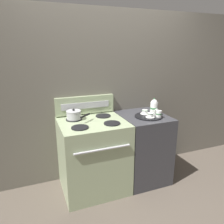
{
  "coord_description": "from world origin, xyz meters",
  "views": [
    {
      "loc": [
        -0.97,
        -2.34,
        1.72
      ],
      "look_at": [
        -0.03,
        0.04,
        0.97
      ],
      "focal_mm": 35.0,
      "sensor_mm": 36.0,
      "label": 1
    }
  ],
  "objects_px": {
    "saucepan": "(74,115)",
    "creamer_jug": "(159,114)",
    "stove": "(93,156)",
    "serving_tray": "(148,116)",
    "teacup_right": "(145,112)",
    "teapot": "(154,107)",
    "teacup_left": "(150,115)"
  },
  "relations": [
    {
      "from": "stove",
      "to": "teacup_left",
      "type": "bearing_deg",
      "value": -11.09
    },
    {
      "from": "saucepan",
      "to": "teacup_right",
      "type": "relative_size",
      "value": 2.47
    },
    {
      "from": "saucepan",
      "to": "creamer_jug",
      "type": "distance_m",
      "value": 1.03
    },
    {
      "from": "saucepan",
      "to": "creamer_jug",
      "type": "relative_size",
      "value": 3.4
    },
    {
      "from": "serving_tray",
      "to": "creamer_jug",
      "type": "bearing_deg",
      "value": -44.73
    },
    {
      "from": "creamer_jug",
      "to": "stove",
      "type": "bearing_deg",
      "value": 168.34
    },
    {
      "from": "teapot",
      "to": "teacup_left",
      "type": "relative_size",
      "value": 1.93
    },
    {
      "from": "saucepan",
      "to": "teacup_left",
      "type": "xyz_separation_m",
      "value": [
        0.88,
        -0.29,
        -0.02
      ]
    },
    {
      "from": "stove",
      "to": "teapot",
      "type": "height_order",
      "value": "teapot"
    },
    {
      "from": "saucepan",
      "to": "teacup_left",
      "type": "relative_size",
      "value": 2.47
    },
    {
      "from": "stove",
      "to": "serving_tray",
      "type": "height_order",
      "value": "serving_tray"
    },
    {
      "from": "stove",
      "to": "creamer_jug",
      "type": "xyz_separation_m",
      "value": [
        0.8,
        -0.16,
        0.5
      ]
    },
    {
      "from": "teacup_right",
      "to": "creamer_jug",
      "type": "height_order",
      "value": "creamer_jug"
    },
    {
      "from": "teapot",
      "to": "teacup_left",
      "type": "distance_m",
      "value": 0.14
    },
    {
      "from": "teacup_right",
      "to": "teacup_left",
      "type": "bearing_deg",
      "value": -93.1
    },
    {
      "from": "serving_tray",
      "to": "creamer_jug",
      "type": "height_order",
      "value": "creamer_jug"
    },
    {
      "from": "teacup_right",
      "to": "teapot",
      "type": "bearing_deg",
      "value": -41.98
    },
    {
      "from": "stove",
      "to": "serving_tray",
      "type": "bearing_deg",
      "value": -6.12
    },
    {
      "from": "saucepan",
      "to": "teacup_right",
      "type": "bearing_deg",
      "value": -8.79
    },
    {
      "from": "creamer_jug",
      "to": "teapot",
      "type": "bearing_deg",
      "value": 94.87
    },
    {
      "from": "stove",
      "to": "saucepan",
      "type": "xyz_separation_m",
      "value": [
        -0.18,
        0.15,
        0.51
      ]
    },
    {
      "from": "stove",
      "to": "saucepan",
      "type": "relative_size",
      "value": 3.22
    },
    {
      "from": "teacup_left",
      "to": "teacup_right",
      "type": "relative_size",
      "value": 1.0
    },
    {
      "from": "saucepan",
      "to": "creamer_jug",
      "type": "bearing_deg",
      "value": -17.72
    },
    {
      "from": "stove",
      "to": "teacup_left",
      "type": "height_order",
      "value": "teacup_left"
    },
    {
      "from": "teacup_left",
      "to": "saucepan",
      "type": "bearing_deg",
      "value": 162.04
    },
    {
      "from": "teacup_left",
      "to": "teacup_right",
      "type": "bearing_deg",
      "value": 86.9
    },
    {
      "from": "teapot",
      "to": "creamer_jug",
      "type": "distance_m",
      "value": 0.12
    },
    {
      "from": "teapot",
      "to": "teacup_right",
      "type": "height_order",
      "value": "teapot"
    },
    {
      "from": "teapot",
      "to": "creamer_jug",
      "type": "height_order",
      "value": "teapot"
    },
    {
      "from": "teacup_left",
      "to": "teacup_right",
      "type": "xyz_separation_m",
      "value": [
        0.01,
        0.15,
        0.0
      ]
    },
    {
      "from": "serving_tray",
      "to": "teacup_right",
      "type": "height_order",
      "value": "teacup_right"
    }
  ]
}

